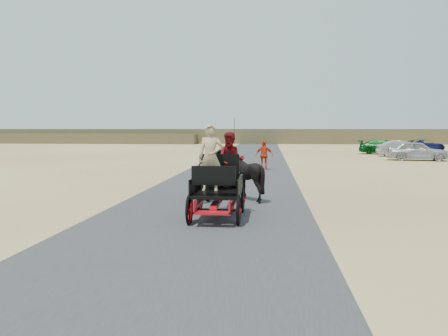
# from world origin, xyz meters

# --- Properties ---
(ground) EXTENTS (140.00, 140.00, 0.00)m
(ground) POSITION_xyz_m (0.00, 0.00, 0.00)
(ground) COLOR tan
(road) EXTENTS (6.00, 140.00, 0.01)m
(road) POSITION_xyz_m (0.00, 0.00, 0.01)
(road) COLOR #38383A
(road) RESTS_ON ground
(ridge_far) EXTENTS (140.00, 6.00, 2.40)m
(ridge_far) POSITION_xyz_m (0.00, 62.00, 1.20)
(ridge_far) COLOR brown
(ridge_far) RESTS_ON ground
(ridge_near) EXTENTS (40.00, 4.00, 1.60)m
(ridge_near) POSITION_xyz_m (-30.00, 58.00, 0.80)
(ridge_near) COLOR brown
(ridge_near) RESTS_ON ground
(carriage) EXTENTS (1.30, 2.40, 0.72)m
(carriage) POSITION_xyz_m (0.42, 0.17, 0.36)
(carriage) COLOR black
(carriage) RESTS_ON ground
(horse_left) EXTENTS (0.91, 2.01, 1.70)m
(horse_left) POSITION_xyz_m (-0.13, 3.17, 0.85)
(horse_left) COLOR black
(horse_left) RESTS_ON ground
(horse_right) EXTENTS (1.37, 1.54, 1.70)m
(horse_right) POSITION_xyz_m (0.97, 3.17, 0.85)
(horse_right) COLOR black
(horse_right) RESTS_ON ground
(driver_man) EXTENTS (0.66, 0.43, 1.80)m
(driver_man) POSITION_xyz_m (0.22, 0.22, 1.62)
(driver_man) COLOR tan
(driver_man) RESTS_ON carriage
(passenger_woman) EXTENTS (0.77, 0.60, 1.58)m
(passenger_woman) POSITION_xyz_m (0.72, 0.77, 1.51)
(passenger_woman) COLOR #660C0F
(passenger_woman) RESTS_ON carriage
(pedestrian) EXTENTS (1.02, 0.45, 1.73)m
(pedestrian) POSITION_xyz_m (1.48, 14.28, 0.86)
(pedestrian) COLOR red
(pedestrian) RESTS_ON ground
(car_a) EXTENTS (4.59, 2.52, 1.48)m
(car_a) POSITION_xyz_m (12.95, 23.15, 0.74)
(car_a) COLOR #B2B2B7
(car_a) RESTS_ON ground
(car_b) EXTENTS (4.30, 1.68, 1.39)m
(car_b) POSITION_xyz_m (13.28, 28.00, 0.70)
(car_b) COLOR #B2B2B7
(car_b) RESTS_ON ground
(car_c) EXTENTS (5.10, 3.17, 1.38)m
(car_c) POSITION_xyz_m (12.64, 31.31, 0.69)
(car_c) COLOR #0C4C19
(car_c) RESTS_ON ground
(car_d) EXTENTS (5.22, 4.17, 1.32)m
(car_d) POSITION_xyz_m (17.68, 35.93, 0.66)
(car_d) COLOR navy
(car_d) RESTS_ON ground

